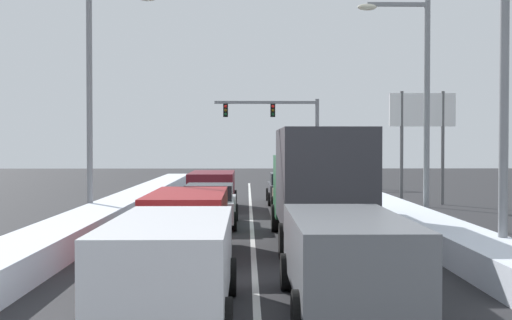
# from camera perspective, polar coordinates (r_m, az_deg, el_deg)

# --- Properties ---
(ground_plane) EXTENTS (120.00, 120.00, 0.00)m
(ground_plane) POSITION_cam_1_polar(r_m,az_deg,el_deg) (22.79, -0.33, -6.06)
(ground_plane) COLOR #28282B
(lane_stripe_between_right_lane_and_center_lane) EXTENTS (0.14, 48.50, 0.01)m
(lane_stripe_between_right_lane_and_center_lane) POSITION_cam_1_polar(r_m,az_deg,el_deg) (27.16, -0.40, -4.86)
(lane_stripe_between_right_lane_and_center_lane) COLOR silver
(lane_stripe_between_right_lane_and_center_lane) RESTS_ON ground
(snow_bank_right_shoulder) EXTENTS (1.55, 48.50, 0.73)m
(snow_bank_right_shoulder) POSITION_cam_1_polar(r_m,az_deg,el_deg) (27.67, 10.67, -4.02)
(snow_bank_right_shoulder) COLOR silver
(snow_bank_right_shoulder) RESTS_ON ground
(snow_bank_left_shoulder) EXTENTS (1.61, 48.50, 0.72)m
(snow_bank_left_shoulder) POSITION_cam_1_polar(r_m,az_deg,el_deg) (27.61, -11.50, -4.05)
(snow_bank_left_shoulder) COLOR silver
(snow_bank_left_shoulder) RESTS_ON ground
(suv_gray_right_lane_nearest) EXTENTS (2.16, 4.90, 1.67)m
(suv_gray_right_lane_nearest) POSITION_cam_1_polar(r_m,az_deg,el_deg) (12.15, 7.63, -7.74)
(suv_gray_right_lane_nearest) COLOR slate
(suv_gray_right_lane_nearest) RESTS_ON ground
(box_truck_right_lane_second) EXTENTS (2.53, 7.20, 3.36)m
(box_truck_right_lane_second) POSITION_cam_1_polar(r_m,az_deg,el_deg) (19.88, 5.26, -1.65)
(box_truck_right_lane_second) COLOR #1E5633
(box_truck_right_lane_second) RESTS_ON ground
(sedan_tan_right_lane_third) EXTENTS (2.00, 4.50, 1.51)m
(sedan_tan_right_lane_third) POSITION_cam_1_polar(r_m,az_deg,el_deg) (28.28, 3.40, -3.07)
(sedan_tan_right_lane_third) COLOR #937F60
(sedan_tan_right_lane_third) RESTS_ON ground
(sedan_charcoal_right_lane_fourth) EXTENTS (2.00, 4.50, 1.51)m
(sedan_charcoal_right_lane_fourth) POSITION_cam_1_polar(r_m,az_deg,el_deg) (33.85, 2.62, -2.35)
(sedan_charcoal_right_lane_fourth) COLOR #38383D
(sedan_charcoal_right_lane_fourth) RESTS_ON ground
(suv_white_center_lane_nearest) EXTENTS (2.16, 4.90, 1.67)m
(suv_white_center_lane_nearest) POSITION_cam_1_polar(r_m,az_deg,el_deg) (11.60, -7.20, -8.18)
(suv_white_center_lane_nearest) COLOR silver
(suv_white_center_lane_nearest) RESTS_ON ground
(suv_red_center_lane_second) EXTENTS (2.16, 4.90, 1.67)m
(suv_red_center_lane_second) POSITION_cam_1_polar(r_m,az_deg,el_deg) (18.00, -5.74, -4.79)
(suv_red_center_lane_second) COLOR maroon
(suv_red_center_lane_second) RESTS_ON ground
(sedan_silver_center_lane_third) EXTENTS (2.00, 4.50, 1.51)m
(sedan_silver_center_lane_third) POSITION_cam_1_polar(r_m,az_deg,el_deg) (24.48, -3.91, -3.76)
(sedan_silver_center_lane_third) COLOR #B7BABF
(sedan_silver_center_lane_third) RESTS_ON ground
(suv_maroon_center_lane_fourth) EXTENTS (2.16, 4.90, 1.67)m
(suv_maroon_center_lane_fourth) POSITION_cam_1_polar(r_m,az_deg,el_deg) (30.96, -3.68, -2.23)
(suv_maroon_center_lane_fourth) COLOR maroon
(suv_maroon_center_lane_fourth) RESTS_ON ground
(traffic_light_gantry) EXTENTS (7.54, 0.47, 6.20)m
(traffic_light_gantry) POSITION_cam_1_polar(r_m,az_deg,el_deg) (49.14, 2.43, 3.15)
(traffic_light_gantry) COLOR slate
(traffic_light_gantry) RESTS_ON ground
(street_lamp_right_near) EXTENTS (2.66, 0.36, 8.02)m
(street_lamp_right_near) POSITION_cam_1_polar(r_m,az_deg,el_deg) (17.07, 18.90, 7.58)
(street_lamp_right_near) COLOR gray
(street_lamp_right_near) RESTS_ON ground
(street_lamp_right_mid) EXTENTS (2.66, 0.36, 8.17)m
(street_lamp_right_mid) POSITION_cam_1_polar(r_m,az_deg,el_deg) (25.64, 13.32, 5.67)
(street_lamp_right_mid) COLOR gray
(street_lamp_right_mid) RESTS_ON ground
(street_lamp_left_mid) EXTENTS (2.66, 0.36, 8.67)m
(street_lamp_left_mid) POSITION_cam_1_polar(r_m,az_deg,el_deg) (26.38, -13.04, 6.12)
(street_lamp_left_mid) COLOR gray
(street_lamp_left_mid) RESTS_ON ground
(roadside_sign_right) EXTENTS (3.20, 0.16, 5.50)m
(roadside_sign_right) POSITION_cam_1_polar(r_m,az_deg,el_deg) (33.97, 13.75, 3.12)
(roadside_sign_right) COLOR #59595B
(roadside_sign_right) RESTS_ON ground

